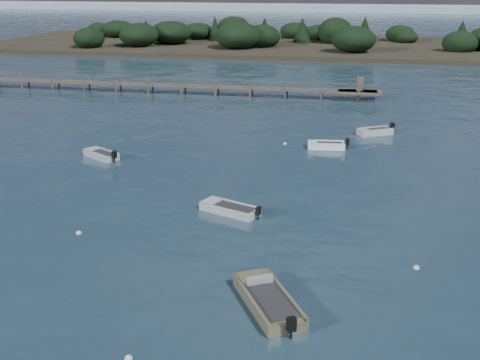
% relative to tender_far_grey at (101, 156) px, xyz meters
% --- Properties ---
extents(ground, '(400.00, 400.00, 0.00)m').
position_rel_tender_far_grey_xyz_m(ground, '(16.29, 39.84, -0.16)').
color(ground, '#162835').
rests_on(ground, ground).
extents(tender_far_grey, '(3.44, 2.78, 1.15)m').
position_rel_tender_far_grey_xyz_m(tender_far_grey, '(0.00, 0.00, 0.00)').
color(tender_far_grey, '#A3A7AA').
rests_on(tender_far_grey, ground).
extents(tender_far_white, '(3.51, 1.58, 1.18)m').
position_rel_tender_far_grey_xyz_m(tender_far_white, '(17.64, 6.22, 0.01)').
color(tender_far_white, white).
rests_on(tender_far_white, ground).
extents(dinghy_near_olive, '(3.89, 5.06, 1.26)m').
position_rel_tender_far_grey_xyz_m(dinghy_near_olive, '(16.56, -20.10, 0.00)').
color(dinghy_near_olive, '#706A4B').
rests_on(dinghy_near_olive, ground).
extents(tender_far_grey_b, '(3.50, 2.69, 1.23)m').
position_rel_tender_far_grey_xyz_m(tender_far_grey_b, '(21.79, 11.82, 0.01)').
color(tender_far_grey_b, '#A3A7AA').
rests_on(tender_far_grey_b, ground).
extents(dinghy_mid_grey, '(4.09, 2.75, 1.03)m').
position_rel_tender_far_grey_xyz_m(dinghy_mid_grey, '(12.60, -9.52, -0.02)').
color(dinghy_mid_grey, '#A3A7AA').
rests_on(dinghy_mid_grey, ground).
extents(buoy_a, '(0.32, 0.32, 0.32)m').
position_rel_tender_far_grey_xyz_m(buoy_a, '(11.86, -24.97, -0.16)').
color(buoy_a, silver).
rests_on(buoy_a, ground).
extents(buoy_b, '(0.32, 0.32, 0.32)m').
position_rel_tender_far_grey_xyz_m(buoy_b, '(23.37, -15.05, -0.16)').
color(buoy_b, silver).
rests_on(buoy_b, ground).
extents(buoy_c, '(0.32, 0.32, 0.32)m').
position_rel_tender_far_grey_xyz_m(buoy_c, '(4.77, -14.30, -0.16)').
color(buoy_c, silver).
rests_on(buoy_c, ground).
extents(buoy_e, '(0.32, 0.32, 0.32)m').
position_rel_tender_far_grey_xyz_m(buoy_e, '(14.03, 6.95, -0.16)').
color(buoy_e, silver).
rests_on(buoy_e, ground).
extents(jetty, '(64.50, 3.20, 3.40)m').
position_rel_tender_far_grey_xyz_m(jetty, '(-5.45, 27.83, 0.82)').
color(jetty, brown).
rests_on(jetty, ground).
extents(far_headland, '(190.00, 40.00, 5.80)m').
position_rel_tender_far_grey_xyz_m(far_headland, '(41.29, 79.84, 1.80)').
color(far_headland, black).
rests_on(far_headland, ground).
extents(distant_haze, '(280.00, 20.00, 2.40)m').
position_rel_tender_far_grey_xyz_m(distant_haze, '(-73.71, 209.84, -0.16)').
color(distant_haze, '#95A6B8').
rests_on(distant_haze, ground).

